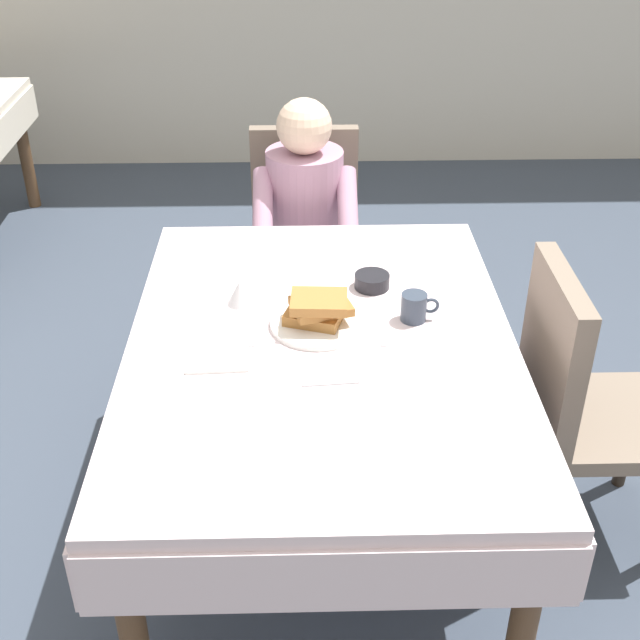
% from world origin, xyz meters
% --- Properties ---
extents(ground_plane, '(14.00, 14.00, 0.00)m').
position_xyz_m(ground_plane, '(0.00, 0.00, 0.00)').
color(ground_plane, '#3D4756').
extents(dining_table_main, '(1.12, 1.52, 0.74)m').
position_xyz_m(dining_table_main, '(0.00, 0.00, 0.65)').
color(dining_table_main, silver).
rests_on(dining_table_main, ground).
extents(chair_diner, '(0.44, 0.45, 0.93)m').
position_xyz_m(chair_diner, '(-0.04, 1.17, 0.53)').
color(chair_diner, '#7A6B5B').
rests_on(chair_diner, ground).
extents(diner_person, '(0.40, 0.43, 1.12)m').
position_xyz_m(diner_person, '(-0.04, 1.01, 0.67)').
color(diner_person, '#B2849E').
rests_on(diner_person, ground).
extents(chair_right_side, '(0.45, 0.44, 0.93)m').
position_xyz_m(chair_right_side, '(0.77, 0.00, 0.53)').
color(chair_right_side, '#7A6B5B').
rests_on(chair_right_side, ground).
extents(plate_breakfast, '(0.28, 0.28, 0.02)m').
position_xyz_m(plate_breakfast, '(-0.01, 0.07, 0.75)').
color(plate_breakfast, white).
rests_on(plate_breakfast, dining_table_main).
extents(breakfast_stack, '(0.21, 0.18, 0.09)m').
position_xyz_m(breakfast_stack, '(-0.01, 0.07, 0.80)').
color(breakfast_stack, '#A36B33').
rests_on(breakfast_stack, plate_breakfast).
extents(cup_coffee, '(0.11, 0.08, 0.08)m').
position_xyz_m(cup_coffee, '(0.27, 0.10, 0.78)').
color(cup_coffee, '#333D4C').
rests_on(cup_coffee, dining_table_main).
extents(bowl_butter, '(0.11, 0.11, 0.04)m').
position_xyz_m(bowl_butter, '(0.17, 0.29, 0.76)').
color(bowl_butter, black).
rests_on(bowl_butter, dining_table_main).
extents(syrup_pitcher, '(0.08, 0.08, 0.07)m').
position_xyz_m(syrup_pitcher, '(-0.24, 0.20, 0.78)').
color(syrup_pitcher, silver).
rests_on(syrup_pitcher, dining_table_main).
extents(fork_left_of_plate, '(0.02, 0.18, 0.00)m').
position_xyz_m(fork_left_of_plate, '(-0.20, 0.05, 0.74)').
color(fork_left_of_plate, silver).
rests_on(fork_left_of_plate, dining_table_main).
extents(knife_right_of_plate, '(0.03, 0.20, 0.00)m').
position_xyz_m(knife_right_of_plate, '(0.18, 0.05, 0.74)').
color(knife_right_of_plate, silver).
rests_on(knife_right_of_plate, dining_table_main).
extents(spoon_near_edge, '(0.15, 0.03, 0.00)m').
position_xyz_m(spoon_near_edge, '(0.02, -0.22, 0.74)').
color(spoon_near_edge, silver).
rests_on(spoon_near_edge, dining_table_main).
extents(napkin_folded, '(0.18, 0.13, 0.01)m').
position_xyz_m(napkin_folded, '(-0.29, -0.10, 0.74)').
color(napkin_folded, white).
rests_on(napkin_folded, dining_table_main).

